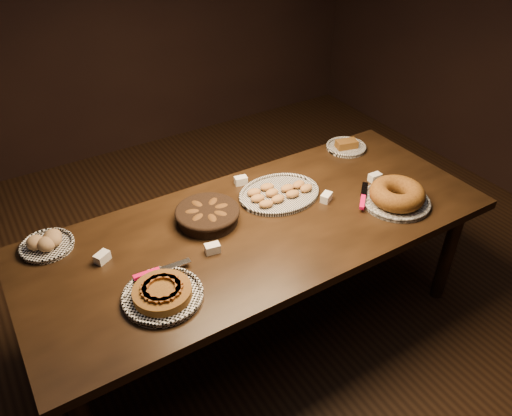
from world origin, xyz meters
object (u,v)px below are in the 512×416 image
buffet_table (261,235)px  apple_tart_plate (162,294)px  madeleine_platter (279,193)px  bundt_cake_plate (397,196)px

buffet_table → apple_tart_plate: size_ratio=6.56×
buffet_table → madeleine_platter: bearing=36.8°
buffet_table → apple_tart_plate: apple_tart_plate is taller
buffet_table → madeleine_platter: (0.22, 0.16, 0.09)m
buffet_table → bundt_cake_plate: size_ratio=5.86×
apple_tart_plate → madeleine_platter: bearing=13.4°
apple_tart_plate → bundt_cake_plate: size_ratio=0.89×
madeleine_platter → bundt_cake_plate: bundt_cake_plate is taller
apple_tart_plate → buffet_table: bearing=8.2°
buffet_table → bundt_cake_plate: bearing=-17.5°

